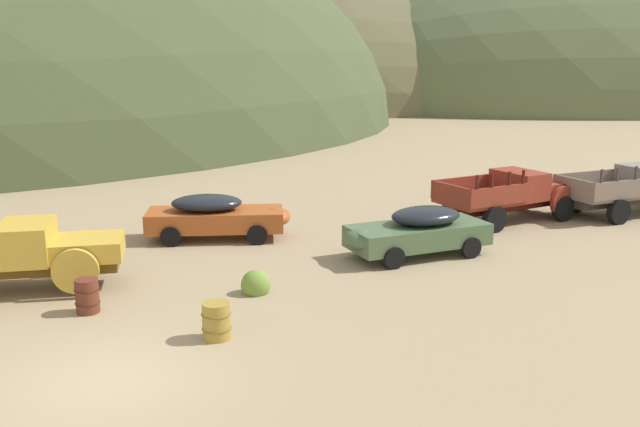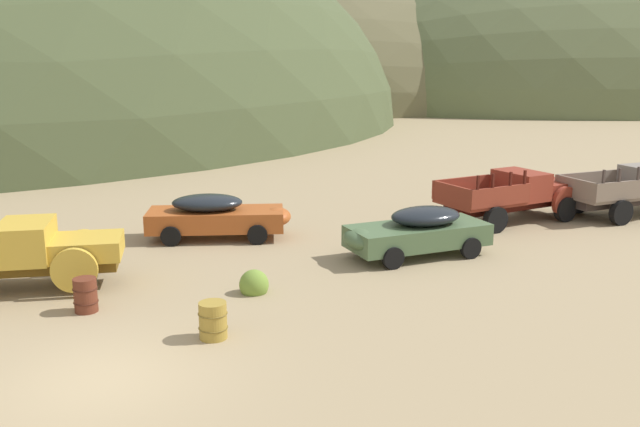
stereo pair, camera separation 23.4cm
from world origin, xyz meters
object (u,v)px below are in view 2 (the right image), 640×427
Objects in this scene: car_weathered_green at (414,231)px; oil_drum_foreground at (213,320)px; truck_faded_yellow at (21,253)px; oil_drum_by_truck at (86,295)px; car_oxide_orange at (220,216)px; truck_rust_red at (518,194)px.

oil_drum_foreground is (-6.53, -5.36, -0.39)m from car_weathered_green.
car_weathered_green is at bearing 4.72° from truck_faded_yellow.
truck_faded_yellow is 2.89m from oil_drum_by_truck.
car_oxide_orange is at bearing 86.05° from oil_drum_foreground.
truck_rust_red is at bearing 37.81° from oil_drum_foreground.
car_oxide_orange is at bearing -41.79° from car_weathered_green.
car_oxide_orange reaches higher than oil_drum_foreground.
oil_drum_foreground is (4.96, -4.38, -0.59)m from truck_faded_yellow.
truck_rust_red is at bearing 9.95° from car_oxide_orange.
truck_faded_yellow is 17.72m from truck_rust_red.
truck_faded_yellow is 7.04× the size of oil_drum_by_truck.
car_weathered_green is 0.82× the size of truck_rust_red.
car_oxide_orange is 11.47m from truck_rust_red.
truck_rust_red is at bearing 25.09° from oil_drum_by_truck.
oil_drum_by_truck is at bearing 143.32° from oil_drum_foreground.
car_weathered_green is 5.85× the size of oil_drum_foreground.
car_weathered_green is 5.75× the size of oil_drum_by_truck.
car_oxide_orange is at bearing 165.20° from truck_rust_red.
oil_drum_by_truck reaches higher than oil_drum_foreground.
truck_faded_yellow is 6.64m from oil_drum_foreground.
oil_drum_foreground is at bearing -87.12° from car_oxide_orange.
truck_rust_red reaches higher than oil_drum_foreground.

